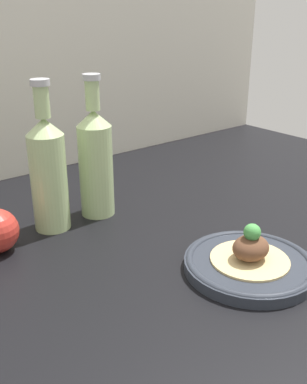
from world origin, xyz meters
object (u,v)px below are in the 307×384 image
(plate, at_px, (249,264))
(cider_bottle_left, at_px, (48,171))
(plated_food, at_px, (251,250))
(cider_bottle_right, at_px, (96,160))

(plate, height_order, cider_bottle_left, cider_bottle_left)
(plated_food, relative_size, cider_bottle_left, 0.45)
(plated_food, height_order, cider_bottle_right, cider_bottle_right)
(plated_food, relative_size, cider_bottle_right, 0.45)
(plated_food, distance_m, cider_bottle_left, 0.42)
(plate, distance_m, cider_bottle_left, 0.42)
(plate, height_order, plated_food, plated_food)
(plate, xyz_separation_m, cider_bottle_right, (-0.08, 0.36, 0.11))
(plate, xyz_separation_m, cider_bottle_left, (-0.19, 0.36, 0.11))
(plate, relative_size, plated_food, 1.66)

